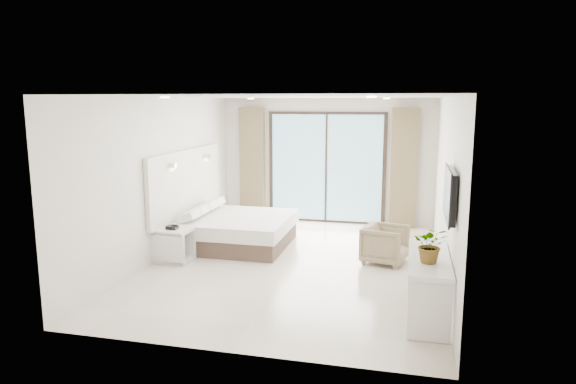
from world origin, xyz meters
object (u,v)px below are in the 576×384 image
(armchair, at_px, (385,242))
(nightstand, at_px, (173,245))
(console_desk, at_px, (429,273))
(bed, at_px, (235,230))

(armchair, bearing_deg, nightstand, 114.53)
(console_desk, bearing_deg, armchair, 106.79)
(console_desk, bearing_deg, bed, 143.83)
(bed, distance_m, console_desk, 4.18)
(nightstand, height_order, armchair, armchair)
(bed, bearing_deg, armchair, -8.51)
(bed, xyz_separation_m, nightstand, (-0.69, -1.14, -0.01))
(bed, relative_size, nightstand, 3.12)
(nightstand, xyz_separation_m, armchair, (3.44, 0.73, 0.07))
(armchair, bearing_deg, bed, 94.11)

